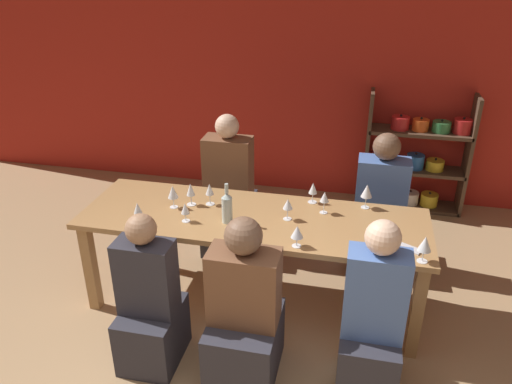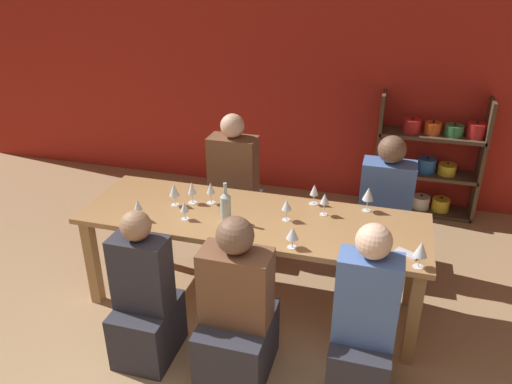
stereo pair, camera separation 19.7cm
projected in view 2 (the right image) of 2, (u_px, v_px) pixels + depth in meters
name	position (u px, v px, depth m)	size (l,w,h in m)	color
wall_back_red	(324.00, 74.00, 5.21)	(8.80, 0.06, 2.70)	red
shelf_unit	(427.00, 165.00, 5.11)	(1.04, 0.30, 1.25)	#4C3828
dining_table	(252.00, 227.00, 3.66)	(2.52, 0.81, 0.77)	#AD7F4C
wine_bottle_green	(226.00, 206.00, 3.51)	(0.08, 0.08, 0.30)	#B2C6C1
wine_glass_white_a	(314.00, 191.00, 3.75)	(0.07, 0.07, 0.16)	white
wine_glass_red_a	(368.00, 194.00, 3.64)	(0.08, 0.08, 0.19)	white
wine_glass_red_b	(325.00, 199.00, 3.59)	(0.07, 0.07, 0.17)	white
wine_glass_white_b	(138.00, 206.00, 3.53)	(0.07, 0.07, 0.16)	white
wine_glass_red_c	(184.00, 207.00, 3.54)	(0.06, 0.06, 0.14)	white
wine_glass_red_d	(293.00, 234.00, 3.20)	(0.08, 0.08, 0.15)	white
wine_glass_empty_a	(192.00, 188.00, 3.76)	(0.07, 0.07, 0.18)	white
wine_glass_white_c	(421.00, 250.00, 2.99)	(0.08, 0.08, 0.18)	white
wine_glass_white_d	(211.00, 189.00, 3.76)	(0.07, 0.07, 0.17)	white
wine_glass_white_e	(174.00, 190.00, 3.73)	(0.08, 0.08, 0.18)	white
wine_glass_empty_b	(287.00, 205.00, 3.52)	(0.07, 0.07, 0.16)	white
cell_phone	(407.00, 254.00, 3.17)	(0.17, 0.13, 0.01)	silver
person_near_a	(237.00, 319.00, 3.14)	(0.43, 0.54, 1.14)	#2D2D38
person_far_a	(383.00, 222.00, 4.21)	(0.42, 0.53, 1.21)	#2D2D38
person_near_b	(362.00, 336.00, 2.95)	(0.36, 0.45, 1.20)	#2D2D38
person_far_b	(234.00, 201.00, 4.51)	(0.41, 0.52, 1.28)	#2D2D38
person_near_c	(145.00, 305.00, 3.28)	(0.36, 0.46, 1.10)	#2D2D38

